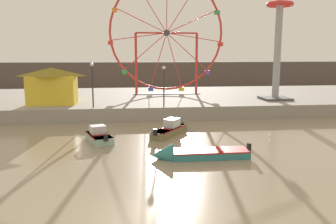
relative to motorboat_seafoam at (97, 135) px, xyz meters
The scene contains 11 objects.
ground_plane 12.64m from the motorboat_seafoam, 76.17° to the right, with size 240.00×240.00×0.00m, color gray.
quay_promenade 15.54m from the motorboat_seafoam, 78.79° to the left, with size 110.00×18.54×1.23m, color gray.
distant_town_skyline 39.10m from the motorboat_seafoam, 85.57° to the left, with size 140.00×3.00×4.40m, color #564C47.
motorboat_seafoam is the anchor object (origin of this frame).
motorboat_olive_wood 5.70m from the motorboat_seafoam, 13.74° to the left, with size 3.69×4.70×1.38m.
motorboat_teal_painted 7.64m from the motorboat_seafoam, 41.22° to the right, with size 5.82×1.44×1.31m.
ferris_wheel_red_frame 19.31m from the motorboat_seafoam, 67.53° to the left, with size 13.27×1.20×13.56m.
drop_tower_steel_tower 21.23m from the motorboat_seafoam, 30.08° to the left, with size 2.80×2.80×12.06m.
carnival_booth_yellow_awning 10.82m from the motorboat_seafoam, 117.15° to the left, with size 4.78×2.90×3.42m.
promenade_lamp_near 7.70m from the motorboat_seafoam, 97.04° to the left, with size 0.32×0.32×3.91m.
promenade_lamp_far 9.55m from the motorboat_seafoam, 52.56° to the left, with size 0.32×0.32×3.61m.
Camera 1 is at (-0.91, -11.72, 5.94)m, focal length 37.14 mm.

